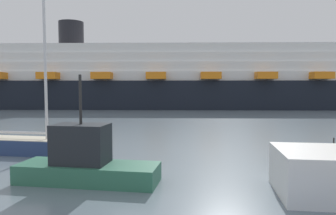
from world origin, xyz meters
TOP-DOWN VIEW (x-y plane):
  - sailboat_2 at (-6.72, 11.00)m, footprint 6.53×2.38m
  - fishing_boat_1 at (-2.44, 6.11)m, footprint 5.61×2.23m
  - channel_buoy_1 at (7.61, 7.70)m, footprint 0.61×0.61m
  - cruise_ship at (-3.99, 50.15)m, footprint 86.90×16.38m

SIDE VIEW (x-z plane):
  - channel_buoy_1 at x=7.61m, z-range -0.48..1.11m
  - sailboat_2 at x=-6.72m, z-range -5.42..6.61m
  - fishing_boat_1 at x=-2.44m, z-range -1.29..2.89m
  - cruise_ship at x=-3.99m, z-range -2.74..12.56m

